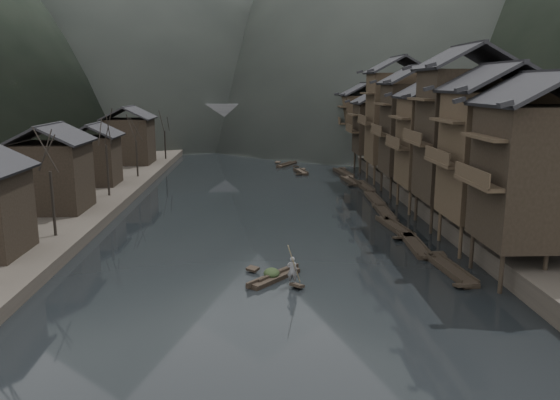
{
  "coord_description": "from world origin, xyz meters",
  "views": [
    {
      "loc": [
        -0.88,
        -42.14,
        12.86
      ],
      "look_at": [
        1.04,
        6.55,
        2.5
      ],
      "focal_mm": 35.0,
      "sensor_mm": 36.0,
      "label": 1
    }
  ],
  "objects": [
    {
      "name": "midriver_boats",
      "position": [
        2.45,
        52.81,
        0.2
      ],
      "size": [
        18.06,
        36.4,
        0.45
      ],
      "color": "black",
      "rests_on": "water"
    },
    {
      "name": "water",
      "position": [
        0.0,
        0.0,
        0.0
      ],
      "size": [
        300.0,
        300.0,
        0.0
      ],
      "primitive_type": "plane",
      "color": "black",
      "rests_on": "ground"
    },
    {
      "name": "cargo_heap",
      "position": [
        -0.08,
        -7.27,
        0.76
      ],
      "size": [
        1.09,
        1.43,
        0.66
      ],
      "primitive_type": "ellipsoid",
      "color": "black",
      "rests_on": "hero_sampan"
    },
    {
      "name": "bamboo_pole",
      "position": [
        1.41,
        -8.76,
        4.09
      ],
      "size": [
        1.13,
        2.22,
        3.64
      ],
      "primitive_type": "cylinder",
      "rotation": [
        0.59,
        0.0,
        -0.46
      ],
      "color": "#8C7A51",
      "rests_on": "boatman"
    },
    {
      "name": "right_bank",
      "position": [
        35.0,
        40.0,
        0.9
      ],
      "size": [
        40.0,
        200.0,
        1.8
      ],
      "primitive_type": "cube",
      "color": "#2D2823",
      "rests_on": "ground"
    },
    {
      "name": "hero_sampan",
      "position": [
        0.07,
        -7.45,
        0.2
      ],
      "size": [
        3.89,
        4.3,
        0.44
      ],
      "color": "black",
      "rests_on": "water"
    },
    {
      "name": "boatman",
      "position": [
        1.21,
        -8.76,
        1.35
      ],
      "size": [
        0.72,
        0.51,
        1.84
      ],
      "primitive_type": "imported",
      "rotation": [
        0.0,
        0.0,
        3.03
      ],
      "color": "#5D5E60",
      "rests_on": "hero_sampan"
    },
    {
      "name": "stilt_houses",
      "position": [
        17.28,
        18.51,
        9.14
      ],
      "size": [
        9.0,
        67.6,
        16.68
      ],
      "color": "black",
      "rests_on": "ground"
    },
    {
      "name": "moored_sampans",
      "position": [
        11.83,
        14.73,
        0.2
      ],
      "size": [
        2.97,
        50.39,
        0.47
      ],
      "color": "black",
      "rests_on": "water"
    },
    {
      "name": "left_houses",
      "position": [
        -20.5,
        20.12,
        5.66
      ],
      "size": [
        8.1,
        53.2,
        8.73
      ],
      "color": "black",
      "rests_on": "left_bank"
    },
    {
      "name": "stone_bridge",
      "position": [
        -0.0,
        72.0,
        5.11
      ],
      "size": [
        40.0,
        6.0,
        9.0
      ],
      "color": "#4C4C4F",
      "rests_on": "ground"
    },
    {
      "name": "left_bank",
      "position": [
        -35.0,
        40.0,
        0.6
      ],
      "size": [
        40.0,
        200.0,
        1.2
      ],
      "primitive_type": "cube",
      "color": "#2D2823",
      "rests_on": "ground"
    },
    {
      "name": "bare_trees",
      "position": [
        -17.0,
        16.42,
        6.53
      ],
      "size": [
        3.95,
        60.36,
        7.9
      ],
      "color": "black",
      "rests_on": "left_bank"
    }
  ]
}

